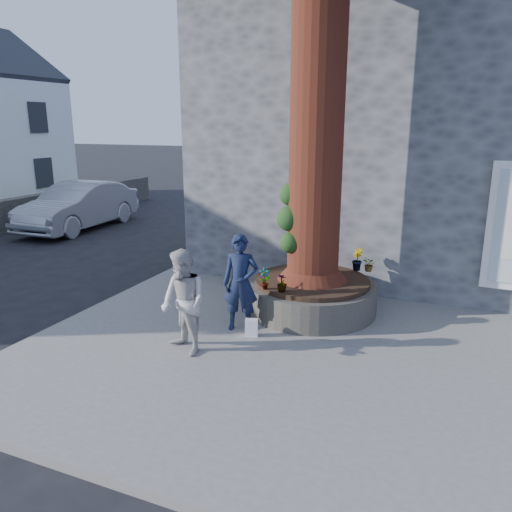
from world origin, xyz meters
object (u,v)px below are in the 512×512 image
at_px(planter, 312,295).
at_px(man, 241,283).
at_px(car_silver, 79,206).
at_px(woman, 184,302).

distance_m(planter, man, 1.58).
bearing_deg(man, planter, 40.79).
relative_size(planter, car_silver, 0.50).
bearing_deg(woman, car_silver, 166.54).
xyz_separation_m(planter, man, (-0.83, -1.25, 0.50)).
bearing_deg(man, woman, -125.92).
bearing_deg(woman, man, 96.56).
bearing_deg(car_silver, man, -37.81).
height_order(woman, car_silver, woman).
relative_size(planter, woman, 1.48).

